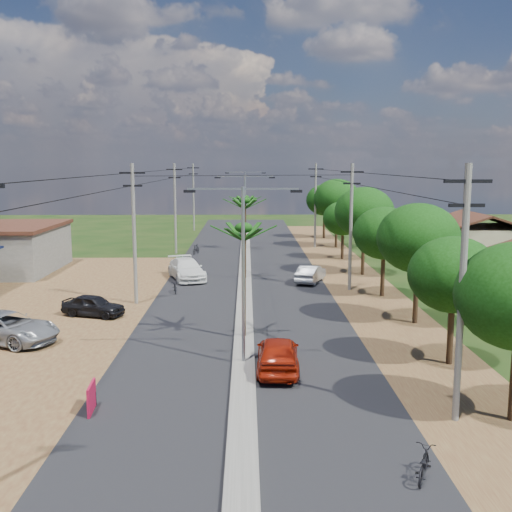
{
  "coord_description": "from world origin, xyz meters",
  "views": [
    {
      "loc": [
        0.16,
        -25.86,
        8.98
      ],
      "look_at": [
        0.76,
        12.75,
        3.0
      ],
      "focal_mm": 42.0,
      "sensor_mm": 36.0,
      "label": 1
    }
  ],
  "objects_px": {
    "roadside_sign": "(91,398)",
    "car_white_far": "(187,270)",
    "car_red_near": "(278,355)",
    "car_silver_mid": "(311,274)",
    "moto_rider_east": "(423,465)",
    "car_parked_dark": "(93,306)",
    "car_parked_silver": "(7,328)"
  },
  "relations": [
    {
      "from": "roadside_sign",
      "to": "car_white_far",
      "type": "bearing_deg",
      "value": 84.14
    },
    {
      "from": "car_white_far",
      "to": "roadside_sign",
      "type": "relative_size",
      "value": 4.16
    },
    {
      "from": "car_red_near",
      "to": "car_silver_mid",
      "type": "xyz_separation_m",
      "value": [
        3.5,
        19.6,
        -0.1
      ]
    },
    {
      "from": "moto_rider_east",
      "to": "roadside_sign",
      "type": "height_order",
      "value": "roadside_sign"
    },
    {
      "from": "car_red_near",
      "to": "car_white_far",
      "type": "height_order",
      "value": "car_white_far"
    },
    {
      "from": "car_parked_dark",
      "to": "roadside_sign",
      "type": "bearing_deg",
      "value": -148.05
    },
    {
      "from": "car_red_near",
      "to": "moto_rider_east",
      "type": "relative_size",
      "value": 2.73
    },
    {
      "from": "moto_rider_east",
      "to": "roadside_sign",
      "type": "distance_m",
      "value": 11.74
    },
    {
      "from": "car_parked_silver",
      "to": "moto_rider_east",
      "type": "height_order",
      "value": "car_parked_silver"
    },
    {
      "from": "car_silver_mid",
      "to": "car_parked_dark",
      "type": "relative_size",
      "value": 1.08
    },
    {
      "from": "car_red_near",
      "to": "roadside_sign",
      "type": "height_order",
      "value": "car_red_near"
    },
    {
      "from": "car_red_near",
      "to": "car_silver_mid",
      "type": "relative_size",
      "value": 1.12
    },
    {
      "from": "car_red_near",
      "to": "roadside_sign",
      "type": "bearing_deg",
      "value": 33.81
    },
    {
      "from": "car_white_far",
      "to": "car_parked_silver",
      "type": "relative_size",
      "value": 0.99
    },
    {
      "from": "moto_rider_east",
      "to": "car_parked_dark",
      "type": "bearing_deg",
      "value": -28.77
    },
    {
      "from": "car_silver_mid",
      "to": "car_parked_dark",
      "type": "distance_m",
      "value": 17.13
    },
    {
      "from": "roadside_sign",
      "to": "car_parked_silver",
      "type": "bearing_deg",
      "value": 123.08
    },
    {
      "from": "car_parked_silver",
      "to": "car_parked_dark",
      "type": "distance_m",
      "value": 6.05
    },
    {
      "from": "car_silver_mid",
      "to": "roadside_sign",
      "type": "xyz_separation_m",
      "value": [
        -10.5,
        -23.85,
        -0.12
      ]
    },
    {
      "from": "car_parked_dark",
      "to": "moto_rider_east",
      "type": "xyz_separation_m",
      "value": [
        14.14,
        -18.72,
        -0.21
      ]
    },
    {
      "from": "car_parked_dark",
      "to": "moto_rider_east",
      "type": "distance_m",
      "value": 23.47
    },
    {
      "from": "car_parked_dark",
      "to": "car_silver_mid",
      "type": "bearing_deg",
      "value": -36.43
    },
    {
      "from": "car_parked_silver",
      "to": "roadside_sign",
      "type": "bearing_deg",
      "value": -121.87
    },
    {
      "from": "car_red_near",
      "to": "roadside_sign",
      "type": "xyz_separation_m",
      "value": [
        -7.0,
        -4.24,
        -0.22
      ]
    },
    {
      "from": "car_silver_mid",
      "to": "roadside_sign",
      "type": "relative_size",
      "value": 3.07
    },
    {
      "from": "car_red_near",
      "to": "car_parked_dark",
      "type": "distance_m",
      "value": 14.22
    },
    {
      "from": "roadside_sign",
      "to": "car_silver_mid",
      "type": "bearing_deg",
      "value": 62.53
    },
    {
      "from": "car_white_far",
      "to": "roadside_sign",
      "type": "xyz_separation_m",
      "value": [
        -0.95,
        -25.22,
        -0.25
      ]
    },
    {
      "from": "car_white_far",
      "to": "car_parked_silver",
      "type": "bearing_deg",
      "value": -132.06
    },
    {
      "from": "car_white_far",
      "to": "roadside_sign",
      "type": "distance_m",
      "value": 25.24
    },
    {
      "from": "car_red_near",
      "to": "car_parked_silver",
      "type": "bearing_deg",
      "value": -15.55
    },
    {
      "from": "car_silver_mid",
      "to": "moto_rider_east",
      "type": "height_order",
      "value": "car_silver_mid"
    }
  ]
}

